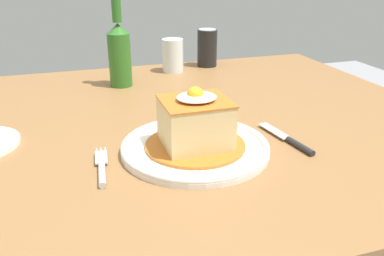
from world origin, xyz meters
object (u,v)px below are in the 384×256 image
at_px(beer_bottle_green, 119,51).
at_px(knife, 292,141).
at_px(fork, 102,169).
at_px(main_plate, 195,147).
at_px(soda_can, 207,48).
at_px(drinking_glass, 173,58).

bearing_deg(beer_bottle_green, knife, -62.46).
bearing_deg(beer_bottle_green, fork, -102.43).
bearing_deg(main_plate, beer_bottle_green, 98.31).
relative_size(fork, beer_bottle_green, 0.53).
relative_size(fork, soda_can, 1.14).
height_order(main_plate, fork, main_plate).
bearing_deg(beer_bottle_green, main_plate, -81.69).
distance_m(fork, knife, 0.37).
relative_size(soda_can, drinking_glass, 1.18).
height_order(fork, knife, same).
bearing_deg(knife, fork, 179.78).
distance_m(beer_bottle_green, drinking_glass, 0.22).
xyz_separation_m(main_plate, knife, (0.19, -0.03, -0.00)).
xyz_separation_m(main_plate, beer_bottle_green, (-0.07, 0.47, 0.09)).
relative_size(main_plate, knife, 1.72).
height_order(beer_bottle_green, drinking_glass, beer_bottle_green).
distance_m(soda_can, beer_bottle_green, 0.35).
bearing_deg(drinking_glass, knife, -82.60).
relative_size(main_plate, fork, 2.00).
bearing_deg(soda_can, knife, -94.48).
xyz_separation_m(soda_can, drinking_glass, (-0.13, -0.04, -0.02)).
height_order(main_plate, beer_bottle_green, beer_bottle_green).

